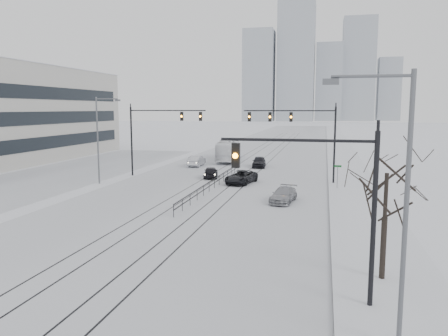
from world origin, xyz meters
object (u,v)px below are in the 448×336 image
Objects in this scene: sedan_sb_outer at (197,161)px; sedan_nb_right at (283,195)px; sedan_nb_front at (241,177)px; traffic_mast_near at (331,193)px; bare_tree at (386,185)px; sedan_nb_far at (259,162)px; box_truck at (228,150)px; sedan_sb_inner at (211,172)px.

sedan_sb_outer is 24.81m from sedan_nb_right.
traffic_mast_near is at bearing -61.24° from sedan_nb_front.
bare_tree is at bearing -54.33° from sedan_nb_front.
sedan_sb_outer and sedan_nb_far have the same top height.
box_truck is at bearing 119.83° from sedan_nb_right.
sedan_sb_inner is at bearing 137.89° from sedan_nb_right.
sedan_nb_far is at bearing -175.86° from sedan_sb_outer.
box_truck reaches higher than sedan_sb_outer.
sedan_nb_front is 20.31m from box_truck.
sedan_nb_front reaches higher than sedan_sb_inner.
sedan_nb_front is at bearing 123.52° from sedan_sb_outer.
box_truck is at bearing -112.87° from sedan_sb_outer.
sedan_nb_far is (4.00, 10.25, 0.08)m from sedan_sb_inner.
bare_tree is at bearing 107.40° from sedan_sb_inner.
traffic_mast_near reaches higher than bare_tree.
traffic_mast_near is at bearing -82.97° from sedan_nb_far.
sedan_nb_far is (-0.08, 13.18, 0.05)m from sedan_nb_front.
sedan_nb_far is at bearing 112.06° from sedan_nb_right.
sedan_sb_outer is 1.03× the size of sedan_nb_far.
traffic_mast_near is 1.15× the size of bare_tree.
sedan_sb_inner is 5.02m from sedan_nb_front.
sedan_nb_far is (-8.79, 40.46, -3.84)m from traffic_mast_near.
bare_tree reaches higher than sedan_nb_front.
sedan_sb_outer is at bearing -76.40° from sedan_sb_inner.
sedan_sb_inner is 11.01m from sedan_nb_far.
bare_tree is 39.27m from sedan_nb_far.
sedan_nb_right is (5.17, -8.26, -0.07)m from sedan_nb_front.
sedan_sb_outer is at bearing 135.71° from sedan_nb_front.
box_truck reaches higher than sedan_sb_inner.
sedan_nb_far is (-5.25, 21.44, 0.12)m from sedan_nb_right.
bare_tree is at bearing -78.57° from sedan_nb_far.
sedan_nb_far reaches higher than sedan_nb_front.
sedan_nb_right is 22.07m from sedan_nb_far.
sedan_nb_far reaches higher than sedan_nb_right.
sedan_sb_outer reaches higher than sedan_nb_front.
sedan_nb_front is at bearing 114.62° from bare_tree.
box_truck is (-10.93, 27.71, 0.99)m from sedan_nb_right.
traffic_mast_near is at bearing 112.40° from sedan_sb_outer.
traffic_mast_near is 19.74m from sedan_nb_right.
sedan_nb_right is at bearing 122.50° from sedan_sb_outer.
sedan_nb_far is (-11.20, 37.45, -3.76)m from bare_tree.
sedan_nb_right is at bearing 103.31° from box_truck.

